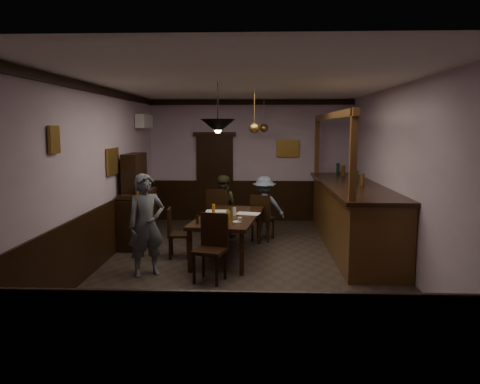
{
  "coord_description": "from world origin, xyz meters",
  "views": [
    {
      "loc": [
        0.19,
        -7.57,
        2.3
      ],
      "look_at": [
        -0.15,
        0.8,
        1.15
      ],
      "focal_mm": 35.0,
      "sensor_mm": 36.0,
      "label": 1
    }
  ],
  "objects_px": {
    "dining_table": "(228,219)",
    "soda_can": "(228,214)",
    "pendant_brass_far": "(264,128)",
    "person_seated_right": "(264,207)",
    "chair_near": "(212,244)",
    "bar_counter": "(352,214)",
    "pendant_iron": "(218,126)",
    "sideboard": "(137,208)",
    "coffee_cup": "(240,220)",
    "pendant_brass_mid": "(254,128)",
    "person_seated_left": "(222,206)",
    "chair_side": "(175,231)",
    "person_standing": "(146,225)",
    "chair_far_right": "(262,216)",
    "chair_far_left": "(219,212)"
  },
  "relations": [
    {
      "from": "person_seated_left",
      "to": "sideboard",
      "type": "xyz_separation_m",
      "value": [
        -1.63,
        -0.74,
        0.07
      ]
    },
    {
      "from": "chair_far_right",
      "to": "bar_counter",
      "type": "bearing_deg",
      "value": -174.5
    },
    {
      "from": "person_seated_left",
      "to": "coffee_cup",
      "type": "distance_m",
      "value": 2.24
    },
    {
      "from": "soda_can",
      "to": "bar_counter",
      "type": "xyz_separation_m",
      "value": [
        2.33,
        0.93,
        -0.16
      ]
    },
    {
      "from": "chair_far_right",
      "to": "pendant_brass_far",
      "type": "xyz_separation_m",
      "value": [
        0.04,
        1.46,
        1.77
      ]
    },
    {
      "from": "chair_near",
      "to": "chair_side",
      "type": "distance_m",
      "value": 1.45
    },
    {
      "from": "chair_side",
      "to": "soda_can",
      "type": "xyz_separation_m",
      "value": [
        0.95,
        -0.04,
        0.32
      ]
    },
    {
      "from": "person_seated_left",
      "to": "pendant_brass_far",
      "type": "relative_size",
      "value": 1.63
    },
    {
      "from": "soda_can",
      "to": "coffee_cup",
      "type": "bearing_deg",
      "value": -64.79
    },
    {
      "from": "person_standing",
      "to": "pendant_brass_mid",
      "type": "height_order",
      "value": "pendant_brass_mid"
    },
    {
      "from": "coffee_cup",
      "to": "pendant_brass_mid",
      "type": "bearing_deg",
      "value": 89.3
    },
    {
      "from": "dining_table",
      "to": "chair_far_left",
      "type": "distance_m",
      "value": 1.35
    },
    {
      "from": "dining_table",
      "to": "soda_can",
      "type": "relative_size",
      "value": 19.3
    },
    {
      "from": "chair_far_right",
      "to": "coffee_cup",
      "type": "xyz_separation_m",
      "value": [
        -0.38,
        -1.8,
        0.27
      ]
    },
    {
      "from": "bar_counter",
      "to": "pendant_brass_mid",
      "type": "xyz_separation_m",
      "value": [
        -1.89,
        0.1,
        1.65
      ]
    },
    {
      "from": "sideboard",
      "to": "chair_far_left",
      "type": "bearing_deg",
      "value": 15.98
    },
    {
      "from": "person_standing",
      "to": "pendant_brass_mid",
      "type": "distance_m",
      "value": 3.0
    },
    {
      "from": "pendant_iron",
      "to": "bar_counter",
      "type": "bearing_deg",
      "value": 32.95
    },
    {
      "from": "pendant_brass_far",
      "to": "bar_counter",
      "type": "bearing_deg",
      "value": -47.77
    },
    {
      "from": "person_seated_left",
      "to": "soda_can",
      "type": "xyz_separation_m",
      "value": [
        0.24,
        -1.73,
        0.15
      ]
    },
    {
      "from": "bar_counter",
      "to": "pendant_brass_mid",
      "type": "relative_size",
      "value": 5.71
    },
    {
      "from": "chair_side",
      "to": "person_standing",
      "type": "height_order",
      "value": "person_standing"
    },
    {
      "from": "chair_side",
      "to": "coffee_cup",
      "type": "bearing_deg",
      "value": -117.62
    },
    {
      "from": "chair_side",
      "to": "sideboard",
      "type": "height_order",
      "value": "sideboard"
    },
    {
      "from": "coffee_cup",
      "to": "pendant_brass_mid",
      "type": "relative_size",
      "value": 0.1
    },
    {
      "from": "chair_far_left",
      "to": "soda_can",
      "type": "distance_m",
      "value": 1.49
    },
    {
      "from": "chair_far_right",
      "to": "dining_table",
      "type": "bearing_deg",
      "value": 81.91
    },
    {
      "from": "person_seated_left",
      "to": "pendant_brass_mid",
      "type": "height_order",
      "value": "pendant_brass_mid"
    },
    {
      "from": "chair_side",
      "to": "person_standing",
      "type": "relative_size",
      "value": 0.56
    },
    {
      "from": "person_standing",
      "to": "pendant_iron",
      "type": "height_order",
      "value": "pendant_iron"
    },
    {
      "from": "sideboard",
      "to": "pendant_brass_mid",
      "type": "relative_size",
      "value": 2.23
    },
    {
      "from": "chair_far_right",
      "to": "pendant_iron",
      "type": "distance_m",
      "value": 2.78
    },
    {
      "from": "chair_side",
      "to": "pendant_iron",
      "type": "distance_m",
      "value": 2.14
    },
    {
      "from": "person_seated_left",
      "to": "soda_can",
      "type": "height_order",
      "value": "person_seated_left"
    },
    {
      "from": "bar_counter",
      "to": "pendant_brass_far",
      "type": "bearing_deg",
      "value": 132.23
    },
    {
      "from": "sideboard",
      "to": "pendant_brass_mid",
      "type": "height_order",
      "value": "pendant_brass_mid"
    },
    {
      "from": "chair_far_left",
      "to": "person_seated_left",
      "type": "bearing_deg",
      "value": -86.64
    },
    {
      "from": "person_seated_right",
      "to": "pendant_brass_mid",
      "type": "relative_size",
      "value": 1.61
    },
    {
      "from": "chair_side",
      "to": "coffee_cup",
      "type": "height_order",
      "value": "chair_side"
    },
    {
      "from": "coffee_cup",
      "to": "soda_can",
      "type": "height_order",
      "value": "soda_can"
    },
    {
      "from": "person_seated_left",
      "to": "sideboard",
      "type": "relative_size",
      "value": 0.73
    },
    {
      "from": "chair_near",
      "to": "pendant_iron",
      "type": "relative_size",
      "value": 1.3
    },
    {
      "from": "person_seated_right",
      "to": "pendant_iron",
      "type": "height_order",
      "value": "pendant_iron"
    },
    {
      "from": "chair_near",
      "to": "bar_counter",
      "type": "height_order",
      "value": "bar_counter"
    },
    {
      "from": "sideboard",
      "to": "coffee_cup",
      "type": "bearing_deg",
      "value": -34.9
    },
    {
      "from": "pendant_brass_far",
      "to": "person_seated_right",
      "type": "bearing_deg",
      "value": -89.62
    },
    {
      "from": "chair_far_right",
      "to": "pendant_iron",
      "type": "relative_size",
      "value": 1.24
    },
    {
      "from": "chair_near",
      "to": "soda_can",
      "type": "distance_m",
      "value": 1.21
    },
    {
      "from": "sideboard",
      "to": "bar_counter",
      "type": "bearing_deg",
      "value": -0.88
    },
    {
      "from": "dining_table",
      "to": "coffee_cup",
      "type": "height_order",
      "value": "coffee_cup"
    }
  ]
}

